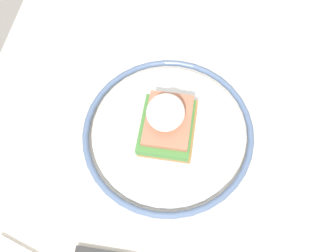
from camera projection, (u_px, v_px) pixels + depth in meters
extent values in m
plane|color=gray|center=(173.00, 214.00, 1.19)|extent=(6.00, 6.00, 0.00)
cube|color=beige|center=(178.00, 139.00, 0.53)|extent=(1.07, 0.67, 0.03)
cylinder|color=beige|center=(112.00, 39.00, 1.08)|extent=(0.06, 0.06, 0.71)
cylinder|color=beige|center=(280.00, 59.00, 1.05)|extent=(0.06, 0.06, 0.71)
cylinder|color=silver|center=(168.00, 134.00, 0.51)|extent=(0.24, 0.24, 0.01)
torus|color=slate|center=(168.00, 133.00, 0.51)|extent=(0.27, 0.27, 0.01)
cube|color=#9E703D|center=(168.00, 129.00, 0.49)|extent=(0.10, 0.08, 0.02)
cube|color=#427A38|center=(167.00, 127.00, 0.48)|extent=(0.09, 0.08, 0.01)
cube|color=#AD664C|center=(168.00, 123.00, 0.47)|extent=(0.09, 0.07, 0.01)
ellipsoid|color=white|center=(165.00, 114.00, 0.45)|extent=(0.06, 0.05, 0.04)
cube|color=silver|center=(173.00, 39.00, 0.59)|extent=(0.02, 0.12, 0.00)
cube|color=silver|center=(214.00, 48.00, 0.58)|extent=(0.03, 0.04, 0.00)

